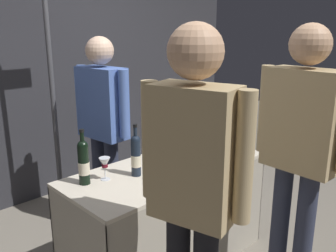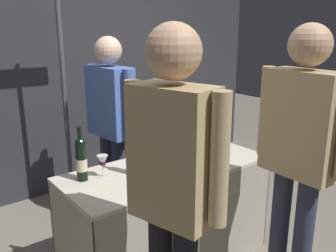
# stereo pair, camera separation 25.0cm
# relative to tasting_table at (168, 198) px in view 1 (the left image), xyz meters

# --- Properties ---
(back_partition) EXTENTS (5.33, 0.12, 2.49)m
(back_partition) POSITION_rel_tasting_table_xyz_m (0.00, 1.79, 0.72)
(back_partition) COLOR #2D2D33
(back_partition) RESTS_ON ground_plane
(tasting_table) EXTENTS (1.52, 0.66, 0.78)m
(tasting_table) POSITION_rel_tasting_table_xyz_m (0.00, 0.00, 0.00)
(tasting_table) COLOR beige
(tasting_table) RESTS_ON ground_plane
(featured_wine_bottle) EXTENTS (0.07, 0.07, 0.32)m
(featured_wine_bottle) POSITION_rel_tasting_table_xyz_m (0.03, -0.12, 0.38)
(featured_wine_bottle) COLOR #38230F
(featured_wine_bottle) RESTS_ON tasting_table
(display_bottle_0) EXTENTS (0.07, 0.07, 0.36)m
(display_bottle_0) POSITION_rel_tasting_table_xyz_m (-0.59, 0.16, 0.40)
(display_bottle_0) COLOR black
(display_bottle_0) RESTS_ON tasting_table
(display_bottle_1) EXTENTS (0.07, 0.07, 0.36)m
(display_bottle_1) POSITION_rel_tasting_table_xyz_m (-0.27, 0.03, 0.40)
(display_bottle_1) COLOR #192333
(display_bottle_1) RESTS_ON tasting_table
(display_bottle_2) EXTENTS (0.07, 0.07, 0.34)m
(display_bottle_2) POSITION_rel_tasting_table_xyz_m (0.49, 0.08, 0.39)
(display_bottle_2) COLOR black
(display_bottle_2) RESTS_ON tasting_table
(display_bottle_3) EXTENTS (0.07, 0.07, 0.31)m
(display_bottle_3) POSITION_rel_tasting_table_xyz_m (0.43, -0.09, 0.38)
(display_bottle_3) COLOR #38230F
(display_bottle_3) RESTS_ON tasting_table
(wine_glass_near_vendor) EXTENTS (0.06, 0.06, 0.15)m
(wine_glass_near_vendor) POSITION_rel_tasting_table_xyz_m (0.20, 0.15, 0.36)
(wine_glass_near_vendor) COLOR silver
(wine_glass_near_vendor) RESTS_ON tasting_table
(wine_glass_mid) EXTENTS (0.07, 0.07, 0.12)m
(wine_glass_mid) POSITION_rel_tasting_table_xyz_m (0.65, 0.21, 0.34)
(wine_glass_mid) COLOR silver
(wine_glass_mid) RESTS_ON tasting_table
(wine_glass_near_taster) EXTENTS (0.07, 0.07, 0.15)m
(wine_glass_near_taster) POSITION_rel_tasting_table_xyz_m (-0.46, 0.12, 0.36)
(wine_glass_near_taster) COLOR silver
(wine_glass_near_taster) RESTS_ON tasting_table
(flower_vase) EXTENTS (0.09, 0.09, 0.39)m
(flower_vase) POSITION_rel_tasting_table_xyz_m (0.33, 0.10, 0.38)
(flower_vase) COLOR slate
(flower_vase) RESTS_ON tasting_table
(vendor_presenter) EXTENTS (0.25, 0.61, 1.68)m
(vendor_presenter) POSITION_rel_tasting_table_xyz_m (-0.02, 0.78, 0.48)
(vendor_presenter) COLOR #2D3347
(vendor_presenter) RESTS_ON ground_plane
(taster_foreground_right) EXTENTS (0.24, 0.62, 1.77)m
(taster_foreground_right) POSITION_rel_tasting_table_xyz_m (0.39, -0.78, 0.55)
(taster_foreground_right) COLOR #2D3347
(taster_foreground_right) RESTS_ON ground_plane
(taster_foreground_left) EXTENTS (0.30, 0.54, 1.77)m
(taster_foreground_left) POSITION_rel_tasting_table_xyz_m (-0.54, -0.72, 0.54)
(taster_foreground_left) COLOR black
(taster_foreground_left) RESTS_ON ground_plane
(booth_signpost) EXTENTS (0.58, 0.04, 2.19)m
(booth_signpost) POSITION_rel_tasting_table_xyz_m (-0.26, 1.16, 0.82)
(booth_signpost) COLOR #47474C
(booth_signpost) RESTS_ON ground_plane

